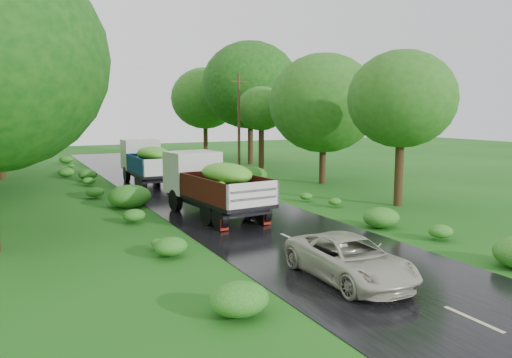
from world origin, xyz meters
TOP-DOWN VIEW (x-y plane):
  - ground at (0.00, 0.00)m, footprint 120.00×120.00m
  - road at (0.00, 5.00)m, footprint 6.50×80.00m
  - road_lines at (0.00, 6.00)m, footprint 0.12×69.60m
  - truck_near at (-1.11, 9.22)m, footprint 2.93×6.75m
  - truck_far at (-1.23, 19.98)m, footprint 2.41×6.62m
  - car at (-0.89, -0.60)m, footprint 2.04×4.36m
  - utility_pole at (5.78, 21.32)m, footprint 1.28×0.23m
  - trees_right at (9.00, 23.14)m, footprint 5.67×31.88m
  - shrubs at (0.00, 14.00)m, footprint 11.90×44.00m

SIDE VIEW (x-z plane):
  - ground at x=0.00m, z-range 0.00..0.00m
  - road at x=0.00m, z-range 0.00..0.02m
  - road_lines at x=0.00m, z-range 0.02..0.02m
  - shrubs at x=0.00m, z-range 0.00..0.70m
  - car at x=-0.89m, z-range 0.02..1.23m
  - truck_near at x=-1.11m, z-range 0.18..2.94m
  - truck_far at x=-1.23m, z-range 0.18..2.96m
  - utility_pole at x=5.78m, z-range 0.11..7.40m
  - trees_right at x=9.00m, z-range 1.41..10.15m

